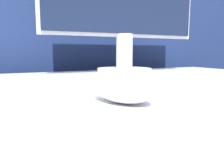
# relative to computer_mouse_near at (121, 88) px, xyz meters

# --- Properties ---
(partition_panel) EXTENTS (5.00, 0.03, 1.20)m
(partition_panel) POSITION_rel_computer_mouse_near_xyz_m (0.01, 0.78, -0.14)
(partition_panel) COLOR navy
(partition_panel) RESTS_ON ground_plane
(computer_mouse_near) EXTENTS (0.11, 0.14, 0.05)m
(computer_mouse_near) POSITION_rel_computer_mouse_near_xyz_m (0.00, 0.00, 0.00)
(computer_mouse_near) COLOR white
(computer_mouse_near) RESTS_ON desk
(keyboard) EXTENTS (0.40, 0.15, 0.02)m
(keyboard) POSITION_rel_computer_mouse_near_xyz_m (-0.09, 0.19, -0.01)
(keyboard) COLOR silver
(keyboard) RESTS_ON desk
(monitor) EXTENTS (0.67, 0.22, 0.50)m
(monitor) POSITION_rel_computer_mouse_near_xyz_m (0.25, 0.47, 0.26)
(monitor) COLOR white
(monitor) RESTS_ON desk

